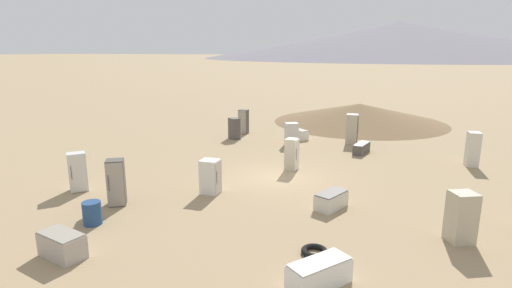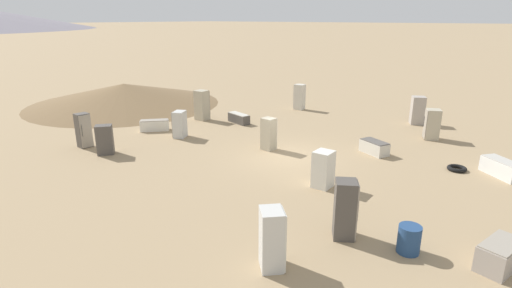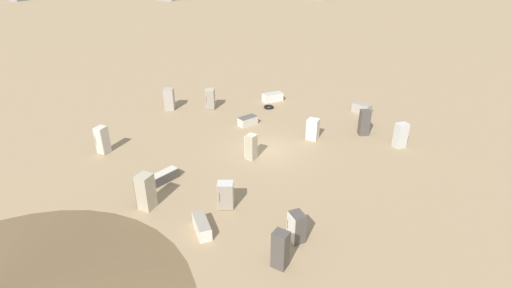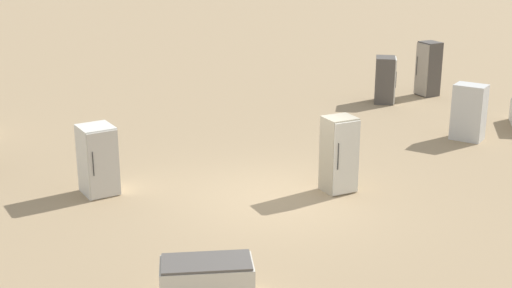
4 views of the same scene
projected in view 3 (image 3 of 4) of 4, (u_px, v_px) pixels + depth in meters
ground_plane at (265, 150)px, 26.25m from camera, size 1000.00×1000.00×0.00m
discarded_fridge_0 at (248, 121)px, 29.79m from camera, size 1.58×1.21×0.64m
discarded_fridge_1 at (165, 176)px, 22.78m from camera, size 1.73×0.92×0.61m
discarded_fridge_2 at (226, 195)px, 20.33m from camera, size 0.90×0.98×1.48m
discarded_fridge_3 at (364, 122)px, 28.06m from camera, size 0.90×0.90×1.83m
discarded_fridge_4 at (281, 249)px, 16.55m from camera, size 0.63×0.66×1.76m
discarded_fridge_5 at (362, 108)px, 31.90m from camera, size 1.06×1.56×0.76m
discarded_fridge_6 at (210, 99)px, 32.48m from camera, size 0.98×0.97×1.66m
discarded_fridge_7 at (401, 135)px, 26.38m from camera, size 0.95×0.94×1.69m
discarded_fridge_8 at (169, 99)px, 32.34m from camera, size 1.03×1.05×1.74m
discarded_fridge_9 at (273, 97)px, 34.22m from camera, size 1.81×1.63×0.71m
discarded_fridge_10 at (102, 140)px, 25.56m from camera, size 0.78×0.65×1.82m
discarded_fridge_11 at (296, 227)px, 18.08m from camera, size 0.95×0.97×1.45m
discarded_fridge_12 at (313, 129)px, 27.48m from camera, size 0.70×0.81×1.47m
discarded_fridge_13 at (202, 226)px, 18.77m from camera, size 1.53×1.61×0.65m
discarded_fridge_14 at (146, 191)px, 20.22m from camera, size 0.78×0.80×1.93m
discarded_fridge_15 at (251, 147)px, 24.93m from camera, size 0.67×0.64×1.63m
scrap_tire at (269, 107)px, 32.89m from camera, size 0.81×0.81×0.17m
rusty_barrel at (365, 119)px, 29.87m from camera, size 0.64×0.64×0.83m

